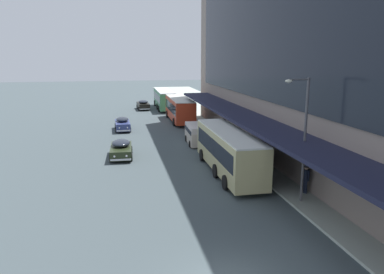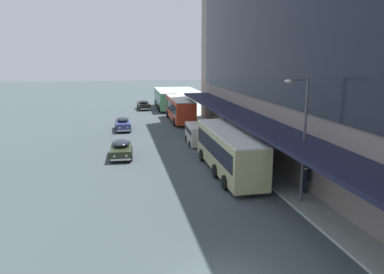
{
  "view_description": "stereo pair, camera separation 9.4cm",
  "coord_description": "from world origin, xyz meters",
  "px_view_note": "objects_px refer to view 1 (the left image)",
  "views": [
    {
      "loc": [
        -3.96,
        -12.46,
        8.79
      ],
      "look_at": [
        2.75,
        20.55,
        1.37
      ],
      "focal_mm": 35.0,
      "sensor_mm": 36.0,
      "label": 1
    },
    {
      "loc": [
        -3.87,
        -12.47,
        8.79
      ],
      "look_at": [
        2.75,
        20.55,
        1.37
      ],
      "focal_mm": 35.0,
      "sensor_mm": 36.0,
      "label": 2
    }
  ],
  "objects_px": {
    "vw_van": "(196,133)",
    "sedan_second_near": "(121,149)",
    "transit_bus_kerbside_rear": "(229,149)",
    "street_lamp": "(303,132)",
    "transit_bus_kerbside_front": "(180,108)",
    "transit_bus_kerbside_far": "(164,98)",
    "sedan_far_back": "(143,105)",
    "pedestrian_at_kerb": "(306,178)",
    "sedan_oncoming_front": "(123,124)"
  },
  "relations": [
    {
      "from": "transit_bus_kerbside_rear",
      "to": "street_lamp",
      "type": "bearing_deg",
      "value": -69.36
    },
    {
      "from": "vw_van",
      "to": "sedan_second_near",
      "type": "bearing_deg",
      "value": -154.0
    },
    {
      "from": "pedestrian_at_kerb",
      "to": "sedan_far_back",
      "type": "bearing_deg",
      "value": 100.16
    },
    {
      "from": "transit_bus_kerbside_far",
      "to": "pedestrian_at_kerb",
      "type": "bearing_deg",
      "value": -84.78
    },
    {
      "from": "transit_bus_kerbside_front",
      "to": "street_lamp",
      "type": "relative_size",
      "value": 1.39
    },
    {
      "from": "transit_bus_kerbside_rear",
      "to": "vw_van",
      "type": "height_order",
      "value": "transit_bus_kerbside_rear"
    },
    {
      "from": "transit_bus_kerbside_rear",
      "to": "sedan_oncoming_front",
      "type": "height_order",
      "value": "transit_bus_kerbside_rear"
    },
    {
      "from": "sedan_far_back",
      "to": "transit_bus_kerbside_front",
      "type": "bearing_deg",
      "value": -71.93
    },
    {
      "from": "sedan_oncoming_front",
      "to": "vw_van",
      "type": "xyz_separation_m",
      "value": [
        7.15,
        -8.48,
        0.32
      ]
    },
    {
      "from": "transit_bus_kerbside_front",
      "to": "sedan_far_back",
      "type": "bearing_deg",
      "value": 108.07
    },
    {
      "from": "sedan_oncoming_front",
      "to": "pedestrian_at_kerb",
      "type": "xyz_separation_m",
      "value": [
        10.96,
        -23.77,
        0.41
      ]
    },
    {
      "from": "sedan_far_back",
      "to": "pedestrian_at_kerb",
      "type": "distance_m",
      "value": 41.26
    },
    {
      "from": "transit_bus_kerbside_far",
      "to": "sedan_far_back",
      "type": "bearing_deg",
      "value": -174.85
    },
    {
      "from": "transit_bus_kerbside_rear",
      "to": "sedan_far_back",
      "type": "xyz_separation_m",
      "value": [
        -3.8,
        35.25,
        -1.1
      ]
    },
    {
      "from": "sedan_second_near",
      "to": "vw_van",
      "type": "height_order",
      "value": "vw_van"
    },
    {
      "from": "transit_bus_kerbside_front",
      "to": "vw_van",
      "type": "xyz_separation_m",
      "value": [
        -0.52,
        -13.08,
        -0.73
      ]
    },
    {
      "from": "transit_bus_kerbside_rear",
      "to": "street_lamp",
      "type": "xyz_separation_m",
      "value": [
        2.44,
        -6.49,
        2.54
      ]
    },
    {
      "from": "sedan_second_near",
      "to": "street_lamp",
      "type": "xyz_separation_m",
      "value": [
        10.3,
        -12.75,
        3.66
      ]
    },
    {
      "from": "sedan_far_back",
      "to": "vw_van",
      "type": "relative_size",
      "value": 0.98
    },
    {
      "from": "transit_bus_kerbside_rear",
      "to": "transit_bus_kerbside_far",
      "type": "relative_size",
      "value": 0.97
    },
    {
      "from": "sedan_oncoming_front",
      "to": "transit_bus_kerbside_front",
      "type": "bearing_deg",
      "value": 30.95
    },
    {
      "from": "vw_van",
      "to": "transit_bus_kerbside_rear",
      "type": "bearing_deg",
      "value": -88.09
    },
    {
      "from": "sedan_second_near",
      "to": "sedan_far_back",
      "type": "xyz_separation_m",
      "value": [
        4.05,
        28.99,
        0.03
      ]
    },
    {
      "from": "transit_bus_kerbside_far",
      "to": "pedestrian_at_kerb",
      "type": "distance_m",
      "value": 41.1
    },
    {
      "from": "transit_bus_kerbside_front",
      "to": "sedan_second_near",
      "type": "xyz_separation_m",
      "value": [
        -8.05,
        -16.75,
        -1.07
      ]
    },
    {
      "from": "sedan_second_near",
      "to": "vw_van",
      "type": "bearing_deg",
      "value": 26.0
    },
    {
      "from": "transit_bus_kerbside_rear",
      "to": "transit_bus_kerbside_far",
      "type": "height_order",
      "value": "transit_bus_kerbside_rear"
    },
    {
      "from": "sedan_far_back",
      "to": "sedan_oncoming_front",
      "type": "height_order",
      "value": "sedan_far_back"
    },
    {
      "from": "sedan_far_back",
      "to": "street_lamp",
      "type": "distance_m",
      "value": 42.36
    },
    {
      "from": "transit_bus_kerbside_rear",
      "to": "sedan_second_near",
      "type": "xyz_separation_m",
      "value": [
        -7.86,
        6.26,
        -1.13
      ]
    },
    {
      "from": "sedan_oncoming_front",
      "to": "sedan_far_back",
      "type": "bearing_deg",
      "value": 77.68
    },
    {
      "from": "street_lamp",
      "to": "pedestrian_at_kerb",
      "type": "bearing_deg",
      "value": 47.66
    },
    {
      "from": "transit_bus_kerbside_front",
      "to": "pedestrian_at_kerb",
      "type": "distance_m",
      "value": 28.56
    },
    {
      "from": "transit_bus_kerbside_front",
      "to": "street_lamp",
      "type": "xyz_separation_m",
      "value": [
        2.25,
        -29.5,
        2.59
      ]
    },
    {
      "from": "pedestrian_at_kerb",
      "to": "street_lamp",
      "type": "distance_m",
      "value": 3.58
    },
    {
      "from": "transit_bus_kerbside_front",
      "to": "transit_bus_kerbside_rear",
      "type": "bearing_deg",
      "value": -90.47
    },
    {
      "from": "street_lamp",
      "to": "vw_van",
      "type": "bearing_deg",
      "value": 99.59
    },
    {
      "from": "sedan_second_near",
      "to": "pedestrian_at_kerb",
      "type": "height_order",
      "value": "pedestrian_at_kerb"
    },
    {
      "from": "transit_bus_kerbside_front",
      "to": "transit_bus_kerbside_rear",
      "type": "height_order",
      "value": "transit_bus_kerbside_rear"
    },
    {
      "from": "transit_bus_kerbside_far",
      "to": "sedan_oncoming_front",
      "type": "relative_size",
      "value": 2.59
    },
    {
      "from": "sedan_oncoming_front",
      "to": "transit_bus_kerbside_rear",
      "type": "bearing_deg",
      "value": -67.88
    },
    {
      "from": "sedan_far_back",
      "to": "pedestrian_at_kerb",
      "type": "relative_size",
      "value": 2.43
    },
    {
      "from": "transit_bus_kerbside_front",
      "to": "transit_bus_kerbside_far",
      "type": "relative_size",
      "value": 0.91
    },
    {
      "from": "sedan_second_near",
      "to": "transit_bus_kerbside_rear",
      "type": "bearing_deg",
      "value": -38.55
    },
    {
      "from": "transit_bus_kerbside_front",
      "to": "vw_van",
      "type": "distance_m",
      "value": 13.11
    },
    {
      "from": "transit_bus_kerbside_rear",
      "to": "sedan_second_near",
      "type": "bearing_deg",
      "value": 141.45
    },
    {
      "from": "vw_van",
      "to": "street_lamp",
      "type": "bearing_deg",
      "value": -80.41
    },
    {
      "from": "sedan_far_back",
      "to": "street_lamp",
      "type": "xyz_separation_m",
      "value": [
        6.25,
        -41.74,
        3.64
      ]
    },
    {
      "from": "pedestrian_at_kerb",
      "to": "street_lamp",
      "type": "xyz_separation_m",
      "value": [
        -1.03,
        -1.13,
        3.24
      ]
    },
    {
      "from": "sedan_far_back",
      "to": "sedan_oncoming_front",
      "type": "xyz_separation_m",
      "value": [
        -3.68,
        -16.84,
        -0.01
      ]
    }
  ]
}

